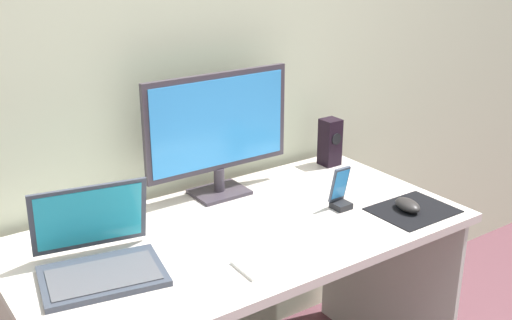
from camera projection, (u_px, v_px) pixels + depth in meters
wall_back at (170, 30)px, 1.98m from camera, size 6.00×0.04×2.50m
desk at (241, 273)px, 1.91m from camera, size 1.35×0.69×0.72m
monitor at (218, 129)px, 2.02m from camera, size 0.52×0.14×0.41m
speaker_right at (330, 142)px, 2.33m from camera, size 0.07×0.07×0.18m
laptop at (98, 256)px, 1.61m from camera, size 0.35×0.33×0.22m
keyboard_external at (303, 251)px, 1.72m from camera, size 0.40×0.13×0.01m
mousepad at (413, 210)px, 1.97m from camera, size 0.25×0.20×0.00m
mouse at (408, 205)px, 1.96m from camera, size 0.08×0.11×0.04m
phone_in_dock at (340, 194)px, 1.98m from camera, size 0.06×0.06×0.14m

